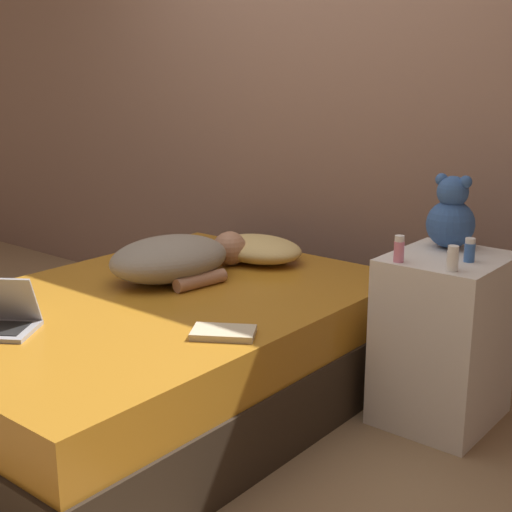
{
  "coord_description": "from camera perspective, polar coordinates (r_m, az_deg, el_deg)",
  "views": [
    {
      "loc": [
        2.1,
        -1.9,
        1.41
      ],
      "look_at": [
        0.34,
        0.25,
        0.68
      ],
      "focal_mm": 50.0,
      "sensor_mm": 36.0,
      "label": 1
    }
  ],
  "objects": [
    {
      "name": "nightstand",
      "position": [
        3.0,
        14.74,
        -6.45
      ],
      "size": [
        0.43,
        0.49,
        0.7
      ],
      "color": "silver",
      "rests_on": "ground_plane"
    },
    {
      "name": "bed",
      "position": [
        3.06,
        -7.98,
        -7.72
      ],
      "size": [
        1.4,
        1.99,
        0.5
      ],
      "color": "#2D2319",
      "rests_on": "ground_plane"
    },
    {
      "name": "bottle_pink",
      "position": [
        2.76,
        11.37,
        0.54
      ],
      "size": [
        0.04,
        0.04,
        0.1
      ],
      "color": "pink",
      "rests_on": "nightstand"
    },
    {
      "name": "person_lying",
      "position": [
        3.19,
        -6.45,
        -0.16
      ],
      "size": [
        0.49,
        0.74,
        0.19
      ],
      "rotation": [
        0.0,
        0.0,
        -0.14
      ],
      "color": "gray",
      "rests_on": "bed"
    },
    {
      "name": "book",
      "position": [
        2.52,
        -2.62,
        -6.15
      ],
      "size": [
        0.26,
        0.23,
        0.02
      ],
      "rotation": [
        0.0,
        0.0,
        0.56
      ],
      "color": "#C6B793",
      "rests_on": "bed"
    },
    {
      "name": "bottle_blue",
      "position": [
        2.83,
        16.72,
        0.44
      ],
      "size": [
        0.04,
        0.04,
        0.09
      ],
      "color": "#3866B2",
      "rests_on": "nightstand"
    },
    {
      "name": "bottle_white",
      "position": [
        2.68,
        15.46,
        -0.21
      ],
      "size": [
        0.04,
        0.04,
        0.09
      ],
      "color": "white",
      "rests_on": "nightstand"
    },
    {
      "name": "teddy_bear",
      "position": [
        3.01,
        15.33,
        3.09
      ],
      "size": [
        0.2,
        0.2,
        0.3
      ],
      "color": "#335693",
      "rests_on": "nightstand"
    },
    {
      "name": "ground_plane",
      "position": [
        3.16,
        -7.82,
        -11.85
      ],
      "size": [
        12.0,
        12.0,
        0.0
      ],
      "primitive_type": "plane",
      "color": "#937551"
    },
    {
      "name": "pillow",
      "position": [
        3.47,
        0.19,
        0.57
      ],
      "size": [
        0.46,
        0.34,
        0.12
      ],
      "color": "tan",
      "rests_on": "bed"
    },
    {
      "name": "wall_back",
      "position": [
        3.81,
        5.96,
        13.05
      ],
      "size": [
        8.0,
        0.06,
        2.6
      ],
      "color": "#846656",
      "rests_on": "ground_plane"
    }
  ]
}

